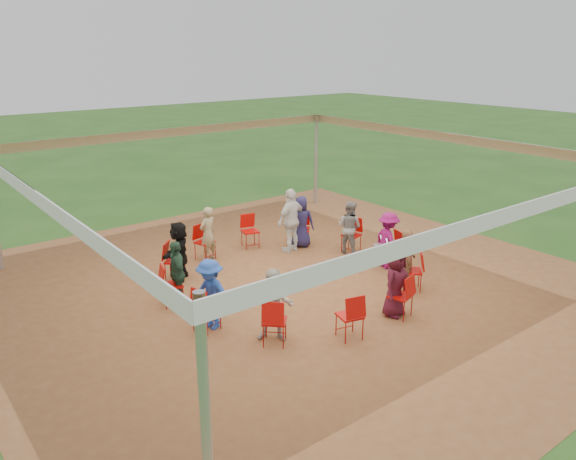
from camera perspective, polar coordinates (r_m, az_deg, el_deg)
ground at (r=12.85m, az=0.27°, el=-5.54°), size 80.00×80.00×0.00m
dirt_patch at (r=12.84m, az=0.27°, el=-5.51°), size 13.00×13.00×0.00m
tent at (r=12.09m, az=0.29°, el=4.82°), size 10.33×10.33×3.00m
chair_0 at (r=13.91m, az=10.50°, el=-1.97°), size 0.53×0.52×0.90m
chair_1 at (r=14.80m, az=6.46°, el=-0.53°), size 0.54×0.52×0.90m
chair_2 at (r=15.19m, az=1.38°, el=0.08°), size 0.61×0.61×0.90m
chair_3 at (r=15.03m, az=-3.86°, el=-0.16°), size 0.52×0.53×0.90m
chair_4 at (r=14.33m, az=-8.45°, el=-1.25°), size 0.52×0.54×0.90m
chair_5 at (r=13.22m, az=-11.43°, el=-3.11°), size 0.61×0.61×0.90m
chair_6 at (r=11.93m, az=-11.71°, el=-5.51°), size 0.53×0.52×0.90m
chair_7 at (r=10.80m, az=-8.29°, el=-7.90°), size 0.54×0.52×0.90m
chair_8 at (r=10.24m, az=-1.39°, el=-9.24°), size 0.61×0.61×0.90m
chair_9 at (r=10.48m, az=6.29°, el=-8.67°), size 0.52×0.53×0.90m
chair_10 at (r=11.42m, az=11.32°, el=-6.59°), size 0.52×0.54×0.90m
chair_11 at (r=12.69m, az=12.50°, el=-4.10°), size 0.61×0.61×0.90m
person_seated_0 at (r=13.76m, az=10.14°, el=-1.05°), size 0.65×0.98×1.39m
person_seated_1 at (r=14.62m, az=6.25°, el=0.28°), size 0.56×0.76×1.39m
person_seated_2 at (r=15.00m, az=1.35°, el=0.86°), size 0.75×0.75×1.39m
person_seated_3 at (r=14.17m, az=-8.15°, el=-0.39°), size 0.58×0.46×1.39m
person_seated_4 at (r=13.09m, az=-11.00°, el=-2.11°), size 1.25×1.26×1.39m
person_seated_5 at (r=11.85m, az=-11.22°, el=-4.31°), size 0.61×0.89×1.39m
person_seated_6 at (r=10.77m, az=-7.90°, el=-6.48°), size 0.67×0.99×1.39m
person_seated_7 at (r=10.23m, az=-1.30°, el=-7.68°), size 0.76×0.75×1.39m
person_seated_8 at (r=11.36m, az=10.85°, el=-5.29°), size 0.76×0.55×1.39m
person_seated_9 at (r=12.58m, az=12.03°, el=-3.02°), size 0.59×0.60×1.39m
standing_person at (r=14.61m, az=0.35°, el=0.99°), size 1.06×0.67×1.69m
cable_coil at (r=12.98m, az=3.07°, el=-5.21°), size 0.31×0.31×0.03m
laptop at (r=13.69m, az=9.57°, el=-1.31°), size 0.34×0.39×0.23m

